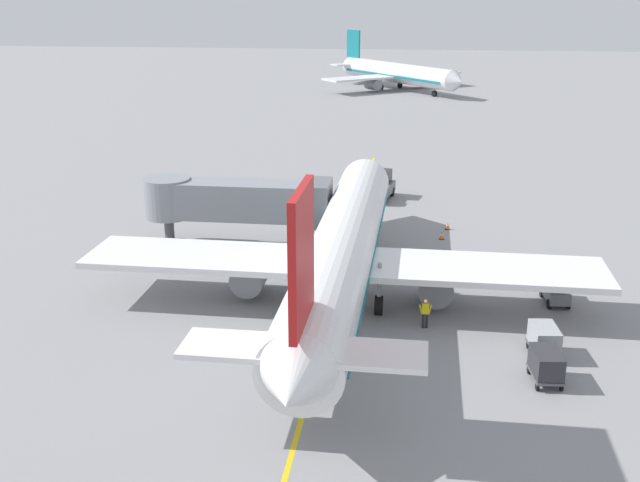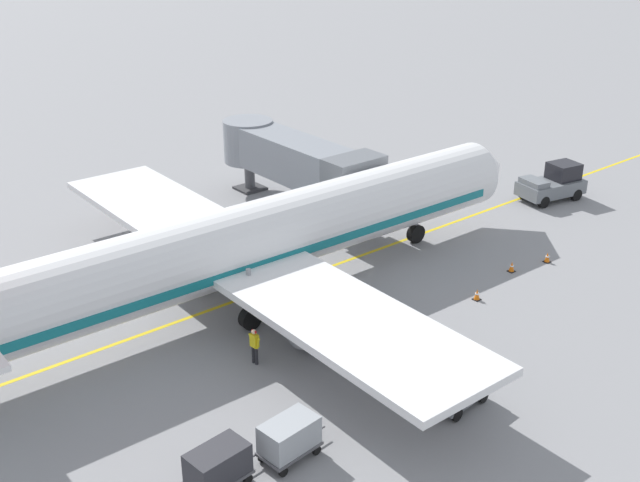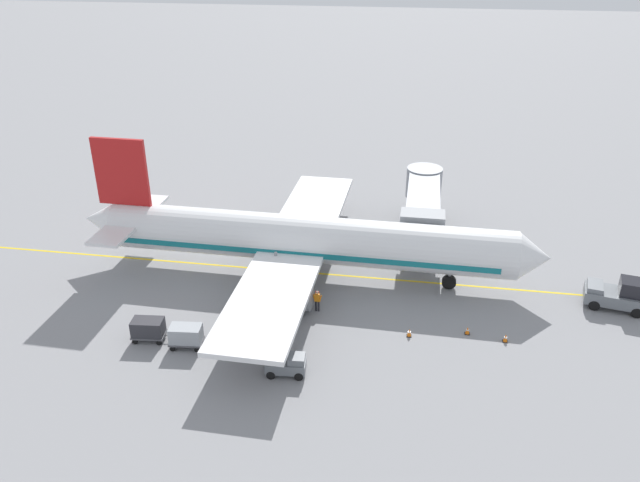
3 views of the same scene
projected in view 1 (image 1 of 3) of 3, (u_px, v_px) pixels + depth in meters
ground_plane at (336, 295)px, 46.56m from camera, size 400.00×400.00×0.00m
gate_lead_in_line at (336, 295)px, 46.56m from camera, size 0.24×80.00×0.01m
parked_airliner at (342, 250)px, 44.73m from camera, size 30.07×37.24×10.63m
jet_bridge at (237, 200)px, 54.21m from camera, size 13.43×3.50×4.98m
pushback_tractor at (378, 187)px, 67.60m from camera, size 3.02×4.74×2.40m
baggage_tug_lead at (555, 291)px, 45.25m from camera, size 1.48×2.60×1.62m
baggage_cart_front at (544, 338)px, 38.56m from camera, size 1.52×2.95×1.58m
baggage_cart_second_in_train at (546, 364)px, 35.96m from camera, size 1.52×2.95×1.58m
ground_crew_wing_walker at (428, 278)px, 46.65m from camera, size 0.28×0.73×1.69m
ground_crew_loader at (425, 312)px, 41.73m from camera, size 0.73×0.27×1.69m
safety_cone_nose_left at (457, 253)px, 52.99m from camera, size 0.36×0.36×0.59m
safety_cone_nose_right at (448, 226)px, 59.12m from camera, size 0.36×0.36×0.59m
safety_cone_wing_tip at (442, 235)px, 56.83m from camera, size 0.36×0.36×0.59m
distant_taxiing_airliner at (396, 73)px, 140.02m from camera, size 25.71×29.51×10.10m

